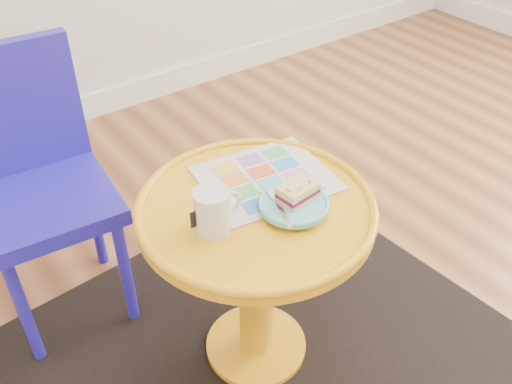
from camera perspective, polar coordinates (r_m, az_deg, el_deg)
room_walls at (r=1.89m, az=-19.43°, el=-8.87°), size 4.00×4.00×4.00m
rug at (r=1.70m, az=0.00°, el=-15.25°), size 1.37×1.19×0.01m
side_table at (r=1.42m, az=0.00°, el=-6.05°), size 0.56×0.56×0.53m
chair at (r=1.65m, az=-21.22°, el=1.57°), size 0.39×0.39×0.80m
newspaper at (r=1.40m, az=1.01°, el=1.37°), size 0.34×0.30×0.01m
mug at (r=1.23m, az=-4.31°, el=-1.82°), size 0.11×0.08×0.10m
plate at (r=1.30m, az=3.77°, el=-1.27°), size 0.16×0.16×0.02m
cake_slice at (r=1.30m, az=4.19°, el=0.01°), size 0.10×0.07×0.04m
fork at (r=1.28m, az=2.34°, el=-1.51°), size 0.06×0.14×0.00m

